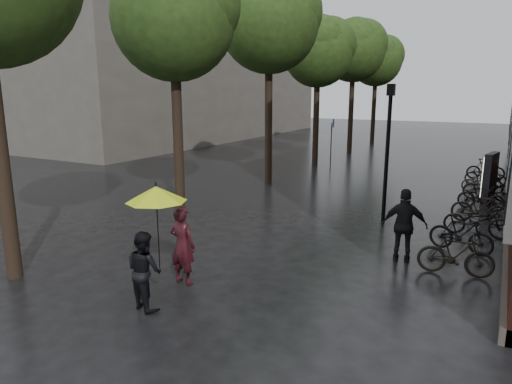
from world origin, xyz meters
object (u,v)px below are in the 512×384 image
Objects in this scene: parked_bicycles at (480,197)px; lamp_post at (388,140)px; person_burgundy at (182,245)px; person_black at (144,270)px; pedestrian_walking at (405,226)px; ad_lightbox at (490,177)px.

lamp_post is at bearing -132.18° from parked_bicycles.
person_burgundy is 1.12× the size of person_black.
pedestrian_walking is (3.76, 4.80, 0.14)m from person_black.
lamp_post is (2.52, 8.06, 1.81)m from person_black.
ad_lightbox is 0.43× the size of lamp_post.
lamp_post is at bearing -80.38° from pedestrian_walking.
person_burgundy is at bearing 31.70° from pedestrian_walking.
ad_lightbox is at bearing -113.55° from person_burgundy.
pedestrian_walking is at bearing -111.70° from person_black.
person_black is at bearing -115.05° from parked_bicycles.
person_black is at bearing 95.23° from person_burgundy.
pedestrian_walking is 6.23m from parked_bicycles.
person_burgundy is 0.93× the size of ad_lightbox.
person_burgundy is at bearing -118.16° from parked_bicycles.
person_black is 13.58m from ad_lightbox.
person_black is at bearing -107.40° from lamp_post.
parked_bicycles is (5.08, 10.88, -0.28)m from person_black.
person_burgundy reaches higher than person_black.
lamp_post is (-2.56, -2.83, 2.09)m from parked_bicycles.
pedestrian_walking is at bearing -69.19° from lamp_post.
pedestrian_walking is (3.83, 3.56, 0.04)m from person_burgundy.
person_burgundy is 7.49m from lamp_post.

